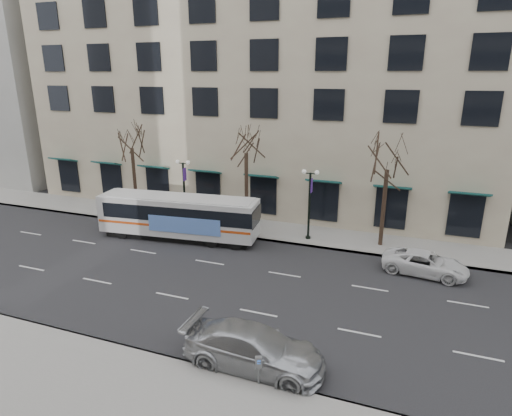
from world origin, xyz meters
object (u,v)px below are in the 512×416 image
at_px(tree_far_mid, 246,140).
at_px(lamp_post_right, 309,201).
at_px(tree_far_right, 388,155).
at_px(pay_station, 259,364).
at_px(white_pickup, 425,263).
at_px(city_bus, 179,216).
at_px(lamp_post_left, 184,189).
at_px(tree_far_left, 131,136).
at_px(silver_car, 254,348).

xyz_separation_m(tree_far_mid, lamp_post_right, (5.01, -0.60, -3.96)).
xyz_separation_m(tree_far_right, pay_station, (-3.18, -16.10, -5.40)).
height_order(tree_far_mid, white_pickup, tree_far_mid).
bearing_deg(tree_far_mid, city_bus, -138.81).
bearing_deg(lamp_post_left, pay_station, -52.68).
distance_m(tree_far_mid, tree_far_right, 10.01).
bearing_deg(tree_far_right, tree_far_left, 180.00).
distance_m(tree_far_left, tree_far_right, 20.00).
distance_m(city_bus, pay_station, 16.63).
bearing_deg(city_bus, lamp_post_left, 105.44).
height_order(city_bus, pay_station, city_bus).
height_order(tree_far_right, lamp_post_left, tree_far_right).
relative_size(tree_far_left, tree_far_right, 1.03).
bearing_deg(white_pickup, city_bus, 96.75).
distance_m(tree_far_left, pay_station, 23.97).
xyz_separation_m(tree_far_right, lamp_post_right, (-4.99, -0.60, -3.48)).
distance_m(tree_far_left, city_bus, 8.59).
distance_m(tree_far_right, lamp_post_right, 6.11).
bearing_deg(tree_far_right, tree_far_mid, 180.00).
distance_m(tree_far_left, lamp_post_left, 6.29).
bearing_deg(white_pickup, tree_far_mid, 81.91).
height_order(tree_far_left, lamp_post_left, tree_far_left).
xyz_separation_m(tree_far_mid, white_pickup, (12.86, -3.45, -6.22)).
bearing_deg(city_bus, tree_far_mid, 35.01).
bearing_deg(lamp_post_left, silver_car, -52.07).
distance_m(lamp_post_right, city_bus, 9.40).
bearing_deg(pay_station, white_pickup, 39.91).
distance_m(lamp_post_right, pay_station, 15.72).
bearing_deg(pay_station, lamp_post_left, 102.72).
relative_size(tree_far_left, lamp_post_right, 1.60).
xyz_separation_m(tree_far_right, city_bus, (-13.88, -3.40, -4.70)).
bearing_deg(tree_far_right, lamp_post_left, -177.71).
xyz_separation_m(tree_far_mid, tree_far_right, (10.00, -0.00, -0.48)).
height_order(tree_far_mid, tree_far_right, tree_far_mid).
height_order(tree_far_left, pay_station, tree_far_left).
bearing_deg(white_pickup, silver_car, 157.07).
bearing_deg(lamp_post_right, white_pickup, -19.95).
bearing_deg(white_pickup, lamp_post_right, 76.97).
height_order(tree_far_right, pay_station, tree_far_right).
xyz_separation_m(city_bus, white_pickup, (16.74, -0.05, -1.04)).
relative_size(white_pickup, pay_station, 4.07).
xyz_separation_m(lamp_post_right, white_pickup, (7.85, -2.85, -2.26)).
height_order(tree_far_left, silver_car, tree_far_left).
distance_m(lamp_post_left, silver_car, 18.37).
bearing_deg(lamp_post_right, city_bus, -162.53).
distance_m(tree_far_mid, lamp_post_left, 6.40).
distance_m(city_bus, silver_car, 15.41).
height_order(silver_car, white_pickup, silver_car).
bearing_deg(lamp_post_right, pay_station, -83.32).
relative_size(lamp_post_right, city_bus, 0.44).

